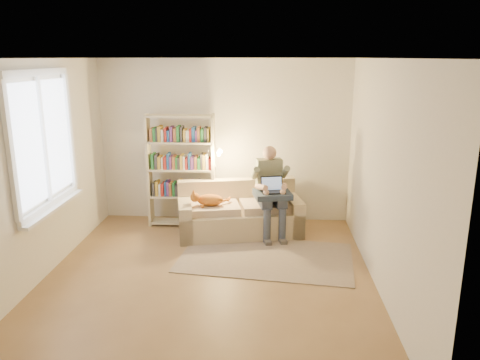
# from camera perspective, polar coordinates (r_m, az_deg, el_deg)

# --- Properties ---
(floor) EXTENTS (4.50, 4.50, 0.00)m
(floor) POSITION_cam_1_polar(r_m,az_deg,el_deg) (5.81, -3.97, -12.00)
(floor) COLOR brown
(floor) RESTS_ON ground
(ceiling) EXTENTS (4.00, 4.50, 0.02)m
(ceiling) POSITION_cam_1_polar(r_m,az_deg,el_deg) (5.19, -4.49, 14.58)
(ceiling) COLOR white
(ceiling) RESTS_ON wall_back
(wall_left) EXTENTS (0.02, 4.50, 2.60)m
(wall_left) POSITION_cam_1_polar(r_m,az_deg,el_deg) (5.96, -23.64, 0.78)
(wall_left) COLOR silver
(wall_left) RESTS_ON floor
(wall_right) EXTENTS (0.02, 4.50, 2.60)m
(wall_right) POSITION_cam_1_polar(r_m,az_deg,el_deg) (5.45, 17.09, 0.17)
(wall_right) COLOR silver
(wall_right) RESTS_ON floor
(wall_back) EXTENTS (4.00, 0.02, 2.60)m
(wall_back) POSITION_cam_1_polar(r_m,az_deg,el_deg) (7.54, -1.91, 4.73)
(wall_back) COLOR silver
(wall_back) RESTS_ON floor
(wall_front) EXTENTS (4.00, 0.02, 2.60)m
(wall_front) POSITION_cam_1_polar(r_m,az_deg,el_deg) (3.25, -9.62, -9.26)
(wall_front) COLOR silver
(wall_front) RESTS_ON floor
(window) EXTENTS (0.12, 1.52, 1.69)m
(window) POSITION_cam_1_polar(r_m,az_deg,el_deg) (6.09, -22.43, 1.92)
(window) COLOR white
(window) RESTS_ON wall_left
(sofa) EXTENTS (1.96, 1.18, 0.78)m
(sofa) POSITION_cam_1_polar(r_m,az_deg,el_deg) (7.14, -0.09, -4.29)
(sofa) COLOR tan
(sofa) RESTS_ON floor
(person) EXTENTS (0.48, 0.66, 1.34)m
(person) POSITION_cam_1_polar(r_m,az_deg,el_deg) (6.94, 3.76, -0.81)
(person) COLOR slate
(person) RESTS_ON sofa
(cat) EXTENTS (0.57, 0.29, 0.22)m
(cat) POSITION_cam_1_polar(r_m,az_deg,el_deg) (6.88, -3.60, -2.37)
(cat) COLOR orange
(cat) RESTS_ON sofa
(blanket) EXTENTS (0.60, 0.53, 0.08)m
(blanket) POSITION_cam_1_polar(r_m,az_deg,el_deg) (6.83, 3.73, -1.77)
(blanket) COLOR #263243
(blanket) RESTS_ON person
(laptop) EXTENTS (0.37, 0.31, 0.29)m
(laptop) POSITION_cam_1_polar(r_m,az_deg,el_deg) (6.82, 3.73, -0.98)
(laptop) COLOR black
(laptop) RESTS_ON blanket
(bookshelf) EXTENTS (1.17, 0.32, 1.77)m
(bookshelf) POSITION_cam_1_polar(r_m,az_deg,el_deg) (7.35, -7.16, 1.82)
(bookshelf) COLOR beige
(bookshelf) RESTS_ON floor
(rug) EXTENTS (2.42, 1.61, 0.01)m
(rug) POSITION_cam_1_polar(r_m,az_deg,el_deg) (6.37, 3.18, -9.40)
(rug) COLOR gray
(rug) RESTS_ON floor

